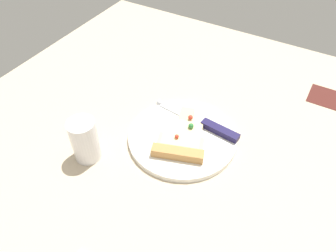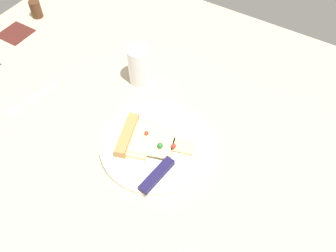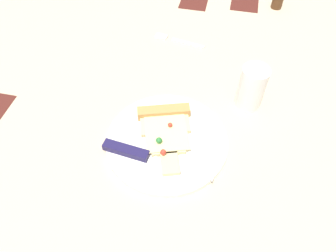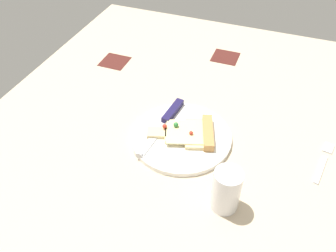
% 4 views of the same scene
% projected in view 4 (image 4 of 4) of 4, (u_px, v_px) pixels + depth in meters
% --- Properties ---
extents(ground_plane, '(1.29, 1.29, 0.03)m').
position_uv_depth(ground_plane, '(213.00, 137.00, 0.97)').
color(ground_plane, '#C6B293').
rests_on(ground_plane, ground).
extents(plate, '(0.27, 0.27, 0.01)m').
position_uv_depth(plate, '(181.00, 137.00, 0.94)').
color(plate, white).
rests_on(plate, ground_plane).
extents(pizza_slice, '(0.19, 0.14, 0.03)m').
position_uv_depth(pizza_slice, '(191.00, 133.00, 0.93)').
color(pizza_slice, beige).
rests_on(pizza_slice, plate).
extents(knife, '(0.05, 0.24, 0.02)m').
position_uv_depth(knife, '(165.00, 121.00, 0.97)').
color(knife, silver).
rests_on(knife, plate).
extents(drinking_glass, '(0.06, 0.06, 0.11)m').
position_uv_depth(drinking_glass, '(226.00, 190.00, 0.75)').
color(drinking_glass, white).
rests_on(drinking_glass, ground_plane).
extents(fork, '(0.04, 0.15, 0.01)m').
position_uv_depth(fork, '(324.00, 160.00, 0.88)').
color(fork, silver).
rests_on(fork, ground_plane).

